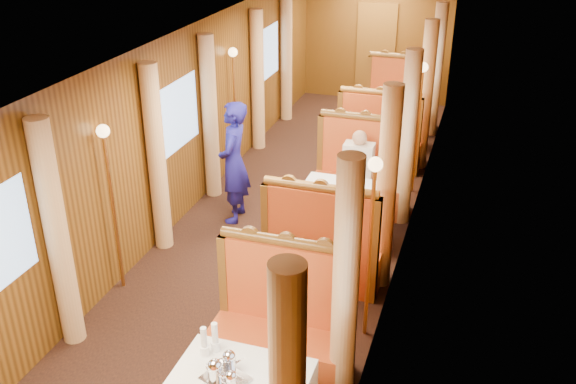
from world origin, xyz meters
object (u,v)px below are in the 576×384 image
at_px(rose_vase_far, 393,94).
at_px(banquette_far_fwd, 379,142).
at_px(table_mid, 343,215).
at_px(banquette_far_aft, 399,104).
at_px(teapot_right, 231,382).
at_px(table_far, 390,125).
at_px(rose_vase_mid, 341,176).
at_px(steward, 234,163).
at_px(tea_tray, 226,379).
at_px(banquette_near_aft, 282,330).
at_px(teapot_back, 229,364).
at_px(teapot_left, 215,373).
at_px(passenger, 358,164).
at_px(banquette_mid_fwd, 323,251).
at_px(banquette_mid_aft, 360,179).

bearing_deg(rose_vase_far, banquette_far_fwd, -91.10).
distance_m(table_mid, banquette_far_aft, 4.51).
bearing_deg(teapot_right, table_far, 85.66).
xyz_separation_m(rose_vase_mid, steward, (-1.49, 0.20, -0.10)).
distance_m(banquette_far_fwd, tea_tray, 6.07).
bearing_deg(table_mid, tea_tray, -91.44).
distance_m(banquette_near_aft, table_mid, 2.49).
height_order(teapot_right, teapot_back, teapot_back).
height_order(banquette_far_aft, steward, steward).
xyz_separation_m(table_mid, banquette_far_aft, (0.00, 4.51, 0.05)).
height_order(teapot_left, steward, steward).
relative_size(steward, passenger, 2.19).
distance_m(teapot_left, passenger, 4.42).
distance_m(banquette_mid_fwd, steward, 1.97).
relative_size(teapot_right, teapot_back, 0.87).
distance_m(table_far, passenger, 2.73).
relative_size(table_far, banquette_far_aft, 0.78).
bearing_deg(passenger, tea_tray, -91.18).
distance_m(banquette_mid_fwd, teapot_right, 2.67).
height_order(teapot_back, rose_vase_far, rose_vase_far).
relative_size(banquette_far_aft, teapot_right, 8.73).
xyz_separation_m(banquette_near_aft, steward, (-1.53, 2.64, 0.41)).
height_order(table_mid, table_far, same).
bearing_deg(table_far, teapot_left, -91.25).
height_order(table_far, rose_vase_far, rose_vase_far).
bearing_deg(rose_vase_far, banquette_far_aft, 91.14).
distance_m(banquette_far_aft, passenger, 3.73).
relative_size(teapot_left, teapot_right, 1.23).
height_order(banquette_mid_aft, rose_vase_far, banquette_mid_aft).
xyz_separation_m(banquette_far_fwd, passenger, (-0.00, -1.69, 0.32)).
height_order(table_mid, steward, steward).
relative_size(banquette_far_fwd, teapot_back, 7.57).
xyz_separation_m(table_far, tea_tray, (-0.09, -7.08, 0.38)).
xyz_separation_m(tea_tray, teapot_left, (-0.07, -0.04, 0.07)).
bearing_deg(table_far, teapot_back, -90.80).
xyz_separation_m(banquette_far_fwd, steward, (-1.53, -2.33, 0.41)).
bearing_deg(teapot_left, banquette_mid_fwd, 107.04).
relative_size(teapot_back, rose_vase_far, 0.49).
xyz_separation_m(banquette_far_fwd, teapot_right, (-0.01, -6.14, 0.39)).
bearing_deg(teapot_left, rose_vase_far, 109.05).
xyz_separation_m(banquette_mid_fwd, banquette_far_aft, (0.00, 5.53, 0.00)).
xyz_separation_m(banquette_mid_aft, rose_vase_mid, (-0.04, -1.05, 0.50)).
bearing_deg(banquette_far_fwd, rose_vase_mid, -90.87).
xyz_separation_m(teapot_right, teapot_back, (-0.09, 0.18, 0.01)).
height_order(banquette_mid_aft, steward, steward).
bearing_deg(passenger, table_mid, -90.00).
bearing_deg(banquette_far_aft, teapot_left, -91.09).
xyz_separation_m(tea_tray, teapot_right, (0.08, -0.08, 0.05)).
xyz_separation_m(banquette_far_aft, rose_vase_far, (0.02, -1.00, 0.50)).
bearing_deg(banquette_far_fwd, table_mid, -90.00).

